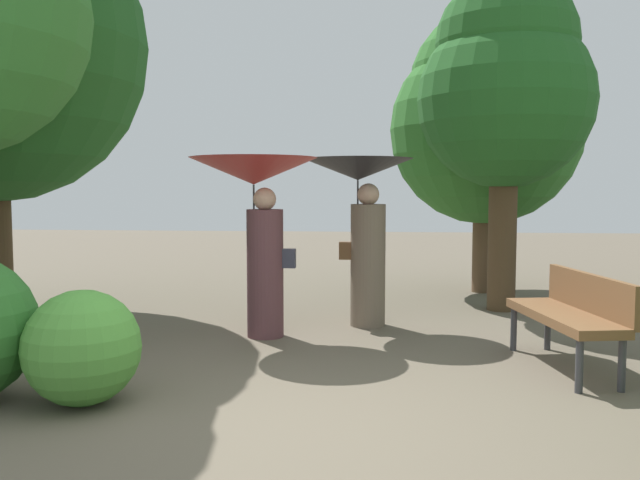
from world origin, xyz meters
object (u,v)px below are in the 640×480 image
person_left (257,200)px  tree_mid_right (486,115)px  tree_near_right (506,84)px  park_bench (572,311)px  person_right (362,205)px

person_left → tree_mid_right: 4.54m
tree_near_right → tree_mid_right: (-0.01, 1.52, -0.22)m
person_left → park_bench: (2.95, -0.98, -0.93)m
tree_mid_right → person_left: bearing=-130.4°
person_left → person_right: 1.26m
person_left → tree_mid_right: size_ratio=0.44×
person_left → tree_near_right: tree_near_right is taller
tree_near_right → person_left: bearing=-147.5°
tree_near_right → tree_mid_right: bearing=90.3°
person_left → person_right: person_right is taller
person_left → tree_near_right: bearing=-59.5°
person_right → tree_near_right: (1.77, 1.14, 1.51)m
person_right → person_left: bearing=120.0°
tree_near_right → tree_mid_right: 1.54m
person_left → park_bench: 3.25m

